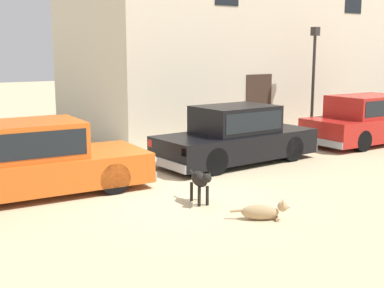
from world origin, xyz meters
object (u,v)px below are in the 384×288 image
(parked_sedan_nearest, at_px, (31,158))
(street_lamp, at_px, (314,67))
(stray_dog_spotted, at_px, (200,180))
(parked_sedan_third, at_px, (369,119))
(parked_sedan_second, at_px, (236,135))
(stray_dog_tan, at_px, (263,211))

(parked_sedan_nearest, distance_m, street_lamp, 10.24)
(parked_sedan_nearest, distance_m, stray_dog_spotted, 3.45)
(parked_sedan_nearest, height_order, stray_dog_spotted, parked_sedan_nearest)
(parked_sedan_third, bearing_deg, parked_sedan_second, 179.14)
(parked_sedan_third, xyz_separation_m, stray_dog_tan, (-7.68, -3.78, -0.61))
(parked_sedan_second, relative_size, stray_dog_spotted, 4.89)
(parked_sedan_nearest, relative_size, parked_sedan_second, 1.03)
(parked_sedan_second, xyz_separation_m, stray_dog_spotted, (-2.80, -2.47, -0.26))
(parked_sedan_nearest, xyz_separation_m, parked_sedan_third, (10.53, 0.01, 0.02))
(parked_sedan_third, bearing_deg, street_lamp, 107.22)
(parked_sedan_nearest, relative_size, parked_sedan_third, 0.99)
(parked_sedan_nearest, bearing_deg, stray_dog_spotted, -41.06)
(stray_dog_spotted, distance_m, street_lamp, 8.82)
(stray_dog_tan, bearing_deg, parked_sedan_third, 61.88)
(street_lamp, bearing_deg, parked_sedan_second, -158.83)
(street_lamp, bearing_deg, parked_sedan_nearest, -169.30)
(parked_sedan_second, relative_size, street_lamp, 1.26)
(parked_sedan_nearest, height_order, parked_sedan_second, parked_sedan_second)
(parked_sedan_third, height_order, stray_dog_tan, parked_sedan_third)
(parked_sedan_nearest, relative_size, stray_dog_tan, 5.24)
(parked_sedan_third, height_order, street_lamp, street_lamp)
(parked_sedan_second, xyz_separation_m, street_lamp, (4.68, 1.81, 1.62))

